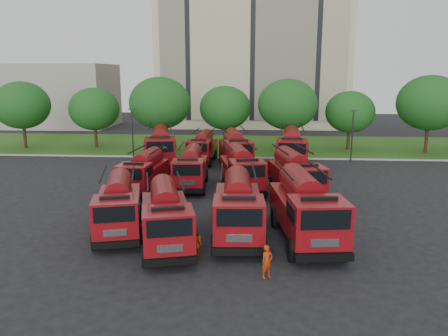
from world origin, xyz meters
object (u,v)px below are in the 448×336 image
Objects in this scene: fire_truck_2 at (238,207)px; firefighter_3 at (286,231)px; fire_truck_11 at (291,148)px; firefighter_4 at (130,210)px; fire_truck_10 at (235,149)px; fire_truck_5 at (191,168)px; fire_truck_0 at (118,205)px; fire_truck_1 at (166,216)px; firefighter_5 at (312,203)px; fire_truck_4 at (144,172)px; firefighter_2 at (317,251)px; fire_truck_9 at (203,147)px; firefighter_0 at (267,277)px; fire_truck_8 at (161,147)px; fire_truck_3 at (305,208)px; firefighter_1 at (195,261)px; fire_truck_6 at (241,169)px; fire_truck_7 at (295,175)px.

firefighter_3 is (2.66, 0.87, -1.63)m from fire_truck_2.
fire_truck_11 reaches higher than firefighter_4.
fire_truck_5 is at bearing -121.17° from fire_truck_10.
firefighter_3 is 10.17m from firefighter_4.
fire_truck_0 is 0.98× the size of fire_truck_1.
firefighter_5 is (0.52, -11.40, -1.78)m from fire_truck_11.
fire_truck_5 reaches higher than fire_truck_4.
fire_truck_4 is at bearing 28.56° from firefighter_2.
fire_truck_0 reaches higher than firefighter_3.
fire_truck_2 is 8.20m from firefighter_5.
fire_truck_9 is 25.17m from firefighter_0.
fire_truck_8 is 23.09m from firefighter_2.
firefighter_3 is (9.22, 0.69, -1.51)m from fire_truck_0.
firefighter_0 is (8.72, -13.64, -1.45)m from fire_truck_4.
fire_truck_0 is 3.42m from fire_truck_1.
firefighter_4 is 0.90× the size of firefighter_5.
fire_truck_8 reaches higher than firefighter_3.
fire_truck_5 is at bearing -74.14° from fire_truck_8.
fire_truck_11 is at bearing 80.33° from fire_truck_3.
fire_truck_3 is at bearing -4.37° from fire_truck_1.
firefighter_4 reaches higher than firefighter_0.
fire_truck_10 is 17.30m from firefighter_3.
fire_truck_11 is (11.60, 9.03, 0.33)m from fire_truck_4.
fire_truck_8 is at bearing 88.39° from fire_truck_1.
fire_truck_10 is 0.95× the size of fire_truck_11.
fire_truck_10 is 3.90× the size of firefighter_3.
fire_truck_5 is 3.41× the size of firefighter_2.
fire_truck_5 reaches higher than firefighter_1.
fire_truck_3 is at bearing 32.42° from firefighter_0.
fire_truck_9 is 3.83m from fire_truck_10.
fire_truck_4 reaches higher than firefighter_4.
fire_truck_2 is 9.60m from fire_truck_6.
firefighter_1 is at bearing -109.49° from fire_truck_6.
firefighter_3 is (-1.09, -7.10, -1.60)m from fire_truck_7.
fire_truck_9 is (-0.20, 9.53, -0.03)m from fire_truck_5.
fire_truck_5 is at bearing 118.60° from fire_truck_3.
fire_truck_9 is at bearing 140.63° from fire_truck_10.
fire_truck_6 is 6.05m from firefighter_5.
fire_truck_2 is at bearing -75.16° from fire_truck_9.
firefighter_0 is 3.93m from firefighter_2.
fire_truck_0 is 0.89× the size of fire_truck_3.
fire_truck_3 is 11.49m from firefighter_4.
fire_truck_4 reaches higher than firefighter_2.
fire_truck_0 is 4.11m from firefighter_4.
firefighter_4 is (-5.15, 7.38, 0.00)m from firefighter_1.
fire_truck_7 is at bearing -34.66° from fire_truck_6.
fire_truck_6 is 12.26m from firefighter_2.
firefighter_0 is at bearing -78.89° from fire_truck_8.
fire_truck_1 is 3.60× the size of firefighter_2.
firefighter_3 is at bearing -9.84° from fire_truck_0.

